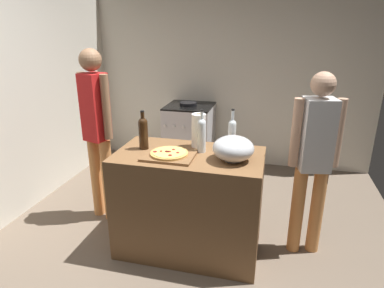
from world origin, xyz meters
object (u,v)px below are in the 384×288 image
object	(u,v)px
pizza	(169,153)
wine_bottle_dark	(143,132)
wine_bottle_green	(232,132)
person_in_red	(314,155)
wine_bottle_clear	(202,134)
person_in_stripes	(97,126)
paper_towel_roll	(199,131)
mixing_bowl	(233,148)
stove	(190,137)

from	to	relation	value
pizza	wine_bottle_dark	bearing A→B (deg)	154.41
pizza	wine_bottle_green	size ratio (longest dim) A/B	0.89
pizza	person_in_red	bearing A→B (deg)	15.82
pizza	wine_bottle_clear	bearing A→B (deg)	37.06
wine_bottle_dark	wine_bottle_green	size ratio (longest dim) A/B	0.98
person_in_stripes	pizza	bearing A→B (deg)	-25.19
person_in_red	pizza	bearing A→B (deg)	-164.18
wine_bottle_clear	pizza	bearing A→B (deg)	-142.94
wine_bottle_green	paper_towel_roll	bearing A→B (deg)	-171.61
wine_bottle_dark	person_in_red	distance (m)	1.40
mixing_bowl	person_in_stripes	bearing A→B (deg)	165.44
pizza	stove	distance (m)	1.96
wine_bottle_clear	wine_bottle_green	xyz separation A→B (m)	(0.23, 0.16, -0.02)
wine_bottle_dark	person_in_stripes	bearing A→B (deg)	155.00
stove	person_in_red	world-z (taller)	person_in_red
person_in_red	person_in_stripes	bearing A→B (deg)	177.57
wine_bottle_dark	pizza	bearing A→B (deg)	-25.59
mixing_bowl	wine_bottle_dark	world-z (taller)	wine_bottle_dark
person_in_stripes	paper_towel_roll	bearing A→B (deg)	-6.23
wine_bottle_clear	wine_bottle_dark	world-z (taller)	wine_bottle_clear
wine_bottle_clear	stove	xyz separation A→B (m)	(-0.54, 1.70, -0.61)
person_in_stripes	wine_bottle_clear	bearing A→B (deg)	-12.12
mixing_bowl	wine_bottle_dark	bearing A→B (deg)	174.27
wine_bottle_clear	person_in_red	size ratio (longest dim) A/B	0.23
paper_towel_roll	wine_bottle_green	xyz separation A→B (m)	(0.28, 0.04, -0.01)
paper_towel_roll	wine_bottle_dark	bearing A→B (deg)	-159.44
wine_bottle_clear	wine_bottle_dark	bearing A→B (deg)	-174.91
wine_bottle_green	stove	xyz separation A→B (m)	(-0.77, 1.54, -0.59)
pizza	person_in_red	size ratio (longest dim) A/B	0.19
mixing_bowl	person_in_red	distance (m)	0.68
mixing_bowl	stove	xyz separation A→B (m)	(-0.82, 1.82, -0.55)
wine_bottle_green	mixing_bowl	bearing A→B (deg)	-80.06
paper_towel_roll	stove	bearing A→B (deg)	107.21
stove	person_in_stripes	size ratio (longest dim) A/B	0.54
stove	person_in_stripes	bearing A→B (deg)	-109.96
wine_bottle_green	person_in_stripes	xyz separation A→B (m)	(-1.30, 0.07, -0.06)
pizza	wine_bottle_green	xyz separation A→B (m)	(0.45, 0.33, 0.11)
mixing_bowl	wine_bottle_dark	distance (m)	0.77
pizza	paper_towel_roll	size ratio (longest dim) A/B	1.03
person_in_red	wine_bottle_dark	bearing A→B (deg)	-172.14
wine_bottle_dark	wine_bottle_green	xyz separation A→B (m)	(0.71, 0.20, -0.01)
stove	pizza	bearing A→B (deg)	-80.33
paper_towel_roll	stove	world-z (taller)	paper_towel_roll
pizza	wine_bottle_dark	distance (m)	0.32
person_in_red	wine_bottle_green	bearing A→B (deg)	178.87
wine_bottle_dark	stove	world-z (taller)	wine_bottle_dark
wine_bottle_green	stove	world-z (taller)	wine_bottle_green
wine_bottle_green	person_in_stripes	distance (m)	1.31
wine_bottle_green	wine_bottle_clear	bearing A→B (deg)	-144.54
paper_towel_roll	wine_bottle_clear	size ratio (longest dim) A/B	0.82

